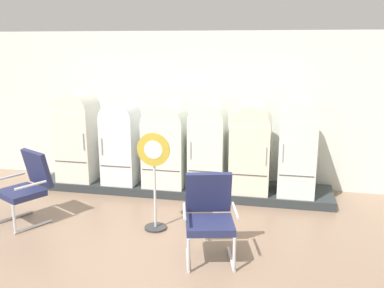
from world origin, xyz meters
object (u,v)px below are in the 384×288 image
(refrigerator_0, at_px, (78,133))
(refrigerator_4, at_px, (251,146))
(armchair_right, at_px, (209,213))
(armchair_left, at_px, (27,184))
(sign_stand, at_px, (154,182))
(refrigerator_2, at_px, (165,142))
(refrigerator_5, at_px, (298,145))
(refrigerator_1, at_px, (121,140))
(refrigerator_3, at_px, (208,143))

(refrigerator_0, relative_size, refrigerator_4, 1.09)
(refrigerator_4, height_order, armchair_right, refrigerator_4)
(armchair_left, xyz_separation_m, sign_stand, (1.93, 0.11, 0.12))
(refrigerator_2, bearing_deg, refrigerator_5, 0.19)
(refrigerator_1, relative_size, refrigerator_2, 1.00)
(refrigerator_0, xyz_separation_m, armchair_left, (-0.01, -1.66, -0.42))
(refrigerator_1, bearing_deg, refrigerator_0, 177.52)
(armchair_right, bearing_deg, refrigerator_3, 100.40)
(refrigerator_2, height_order, refrigerator_3, refrigerator_3)
(refrigerator_1, bearing_deg, refrigerator_2, 2.01)
(refrigerator_3, bearing_deg, sign_stand, -108.01)
(refrigerator_4, bearing_deg, armchair_left, -152.36)
(refrigerator_1, bearing_deg, armchair_left, -117.73)
(refrigerator_2, height_order, armchair_right, refrigerator_2)
(refrigerator_2, relative_size, refrigerator_3, 0.98)
(refrigerator_4, xyz_separation_m, armchair_left, (-3.15, -1.65, -0.35))
(refrigerator_0, distance_m, armchair_right, 3.59)
(refrigerator_1, xyz_separation_m, sign_stand, (1.08, -1.51, -0.23))
(refrigerator_3, bearing_deg, armchair_left, -145.93)
(refrigerator_3, bearing_deg, refrigerator_4, 0.93)
(armchair_right, bearing_deg, armchair_left, 169.25)
(refrigerator_4, xyz_separation_m, sign_stand, (-1.22, -1.54, -0.23))
(sign_stand, bearing_deg, armchair_left, -176.65)
(refrigerator_0, bearing_deg, refrigerator_4, -0.10)
(refrigerator_2, relative_size, armchair_right, 1.40)
(refrigerator_0, xyz_separation_m, armchair_right, (2.81, -2.19, -0.42))
(refrigerator_0, relative_size, refrigerator_1, 1.09)
(refrigerator_2, height_order, armchair_left, refrigerator_2)
(armchair_right, bearing_deg, refrigerator_2, 117.83)
(refrigerator_5, bearing_deg, sign_stand, -142.20)
(refrigerator_1, xyz_separation_m, refrigerator_5, (3.06, 0.04, 0.05))
(refrigerator_1, distance_m, refrigerator_4, 2.30)
(refrigerator_1, relative_size, armchair_right, 1.40)
(armchair_right, bearing_deg, refrigerator_5, 63.48)
(refrigerator_5, relative_size, armchair_left, 1.48)
(refrigerator_1, relative_size, refrigerator_5, 0.94)
(armchair_right, bearing_deg, refrigerator_0, 142.07)
(refrigerator_3, xyz_separation_m, sign_stand, (-0.50, -1.53, -0.25))
(refrigerator_3, height_order, refrigerator_4, refrigerator_3)
(refrigerator_2, distance_m, armchair_left, 2.37)
(refrigerator_0, height_order, refrigerator_1, refrigerator_0)
(refrigerator_1, height_order, refrigerator_4, refrigerator_4)
(refrigerator_4, bearing_deg, refrigerator_3, -179.07)
(refrigerator_0, distance_m, refrigerator_4, 3.14)
(armchair_left, bearing_deg, sign_stand, 3.35)
(refrigerator_2, relative_size, sign_stand, 1.04)
(refrigerator_3, xyz_separation_m, refrigerator_5, (1.49, 0.02, 0.03))
(refrigerator_3, height_order, armchair_right, refrigerator_3)
(refrigerator_3, height_order, refrigerator_5, refrigerator_5)
(refrigerator_5, xyz_separation_m, armchair_right, (-1.09, -2.19, -0.40))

